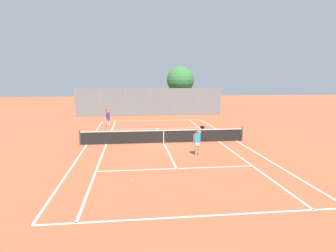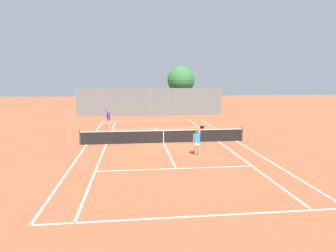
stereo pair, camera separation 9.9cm
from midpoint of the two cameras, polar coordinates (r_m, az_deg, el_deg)
name	(u,v)px [view 1 (the left image)]	position (r m, az deg, el deg)	size (l,w,h in m)	color
ground_plane	(164,143)	(21.92, -0.96, -3.22)	(120.00, 120.00, 0.00)	#B25B38
court_line_markings	(164,143)	(21.92, -0.96, -3.21)	(11.10, 23.90, 0.01)	silver
tennis_net	(164,136)	(21.82, -0.97, -1.91)	(12.00, 0.10, 1.07)	#474C47
player_near_side	(198,140)	(18.29, 5.52, -2.76)	(0.79, 0.71, 1.77)	tan
player_far_left	(108,117)	(29.63, -11.39, 1.63)	(0.54, 0.83, 1.77)	#D8A884
loose_tennis_ball_0	(116,135)	(25.31, -9.94, -1.62)	(0.07, 0.07, 0.07)	#D1DB33
loose_tennis_ball_1	(138,121)	(32.79, -5.78, 0.89)	(0.07, 0.07, 0.07)	#D1DB33
loose_tennis_ball_2	(133,180)	(14.04, -6.90, -10.23)	(0.07, 0.07, 0.07)	#D1DB33
loose_tennis_ball_3	(284,194)	(13.19, 21.04, -12.08)	(0.07, 0.07, 0.07)	#D1DB33
loose_tennis_ball_4	(199,143)	(21.91, 5.73, -3.18)	(0.07, 0.07, 0.07)	#D1DB33
back_fence	(150,102)	(38.05, -3.56, 4.62)	(18.49, 0.08, 3.47)	gray
tree_behind_left	(181,81)	(41.42, 2.35, 8.63)	(3.74, 3.74, 6.32)	brown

